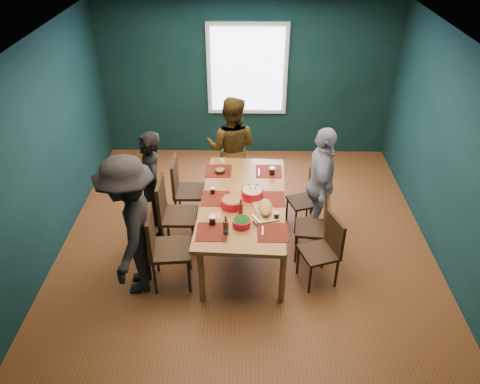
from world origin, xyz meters
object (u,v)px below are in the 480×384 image
Objects in this scene: person_right at (321,185)px; person_near_left at (131,227)px; chair_right_near at (326,246)px; bowl_salad at (232,203)px; chair_left_far at (183,186)px; bowl_herbs at (241,222)px; person_far_left at (152,186)px; chair_left_near at (162,243)px; bowl_dumpling at (252,193)px; chair_left_mid at (171,210)px; dining_table at (243,204)px; chair_right_mid at (318,223)px; cutting_board at (265,208)px; chair_right_far at (308,196)px; person_back at (232,148)px.

person_near_left reaches higher than person_right.
bowl_salad is at bearing 141.35° from chair_right_near.
chair_left_far is 1.51m from bowl_herbs.
person_far_left is 1.51m from bowl_herbs.
chair_left_far is at bearing 80.35° from chair_left_near.
bowl_dumpling is at bearing 40.10° from bowl_salad.
person_far_left is at bearing 95.07° from person_right.
chair_left_mid is 0.58× the size of person_near_left.
chair_right_near is 1.25m from bowl_salad.
chair_left_mid is 2.03m from chair_right_near.
chair_left_far is 1.08× the size of chair_right_near.
chair_left_near reaches higher than bowl_salad.
person_right is 0.96m from bowl_dumpling.
bowl_dumpling is at bearing 22.14° from dining_table.
person_near_left reaches higher than chair_right_near.
person_far_left reaches higher than bowl_salad.
bowl_herbs is at bearing -56.11° from chair_left_far.
chair_left_near reaches higher than chair_right_near.
chair_right_mid is at bearing 176.83° from person_right.
cutting_board is (1.54, 0.44, -0.03)m from person_near_left.
chair_left_near is at bearing -148.84° from bowl_salad.
chair_right_far is 1.33m from bowl_salad.
bowl_dumpling reaches higher than bowl_herbs.
person_near_left is at bearing -153.94° from bowl_salad.
bowl_dumpling is (0.12, 0.04, 0.14)m from dining_table.
bowl_salad is 0.47× the size of cutting_board.
person_far_left is at bearing 167.80° from bowl_dumpling.
person_near_left is at bearing 75.03° from person_back.
person_back is at bearing 91.42° from cutting_board.
person_back is at bearing 114.84° from person_far_left.
dining_table is at bearing 51.50° from bowl_salad.
person_far_left is 1.62m from cutting_board.
person_near_left is at bearing -178.38° from cutting_board.
person_far_left is (-0.37, -0.33, 0.20)m from chair_left_far.
chair_left_far is at bearing 125.85° from cutting_board.
person_back reaches higher than dining_table.
chair_left_mid is 0.70m from chair_left_near.
chair_right_far reaches higher than dining_table.
person_far_left reaches higher than chair_right_mid.
bowl_herbs reaches higher than dining_table.
bowl_dumpling reaches higher than chair_right_near.
person_right is at bearing 152.75° from person_back.
chair_left_mid is at bearing 154.09° from person_near_left.
person_back is at bearing 63.47° from chair_left_near.
bowl_dumpling reaches higher than bowl_salad.
chair_left_mid reaches higher than chair_right_near.
chair_left_mid is 1.81× the size of cutting_board.
cutting_board is (-0.72, 0.29, 0.33)m from chair_right_near.
chair_left_mid is at bearing 147.12° from bowl_herbs.
cutting_board is at bearing 11.57° from chair_left_near.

